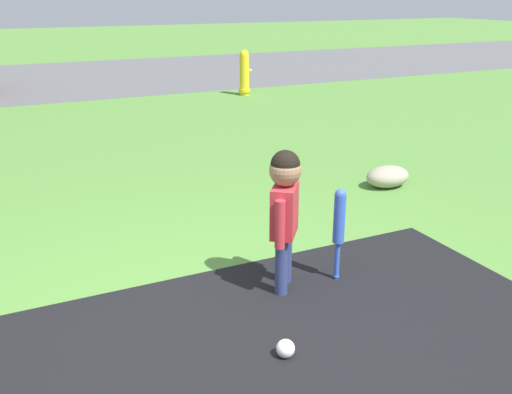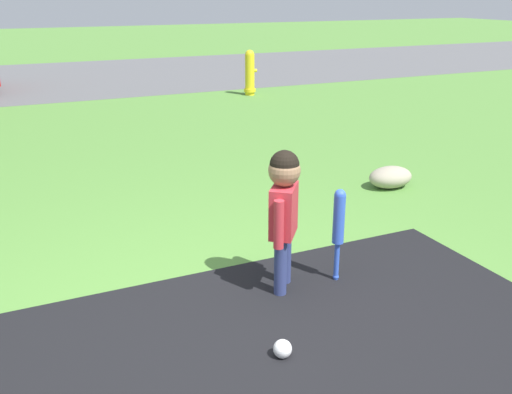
# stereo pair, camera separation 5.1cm
# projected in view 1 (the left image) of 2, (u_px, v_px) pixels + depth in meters

# --- Properties ---
(ground_plane) EXTENTS (60.00, 60.00, 0.00)m
(ground_plane) POSITION_uv_depth(u_px,v_px,m) (223.00, 367.00, 2.86)
(ground_plane) COLOR #518438
(street_strip) EXTENTS (40.00, 6.00, 0.01)m
(street_strip) POSITION_uv_depth(u_px,v_px,m) (27.00, 80.00, 12.05)
(street_strip) COLOR #59595B
(street_strip) RESTS_ON ground
(child) EXTENTS (0.26, 0.30, 0.90)m
(child) POSITION_uv_depth(u_px,v_px,m) (285.00, 201.00, 3.43)
(child) COLOR navy
(child) RESTS_ON ground
(baseball_bat) EXTENTS (0.07, 0.07, 0.62)m
(baseball_bat) POSITION_uv_depth(u_px,v_px,m) (339.00, 222.00, 3.59)
(baseball_bat) COLOR blue
(baseball_bat) RESTS_ON ground
(sports_ball) EXTENTS (0.10, 0.10, 0.10)m
(sports_ball) POSITION_uv_depth(u_px,v_px,m) (286.00, 349.00, 2.92)
(sports_ball) COLOR white
(sports_ball) RESTS_ON ground
(fire_hydrant) EXTENTS (0.24, 0.21, 0.80)m
(fire_hydrant) POSITION_uv_depth(u_px,v_px,m) (244.00, 73.00, 10.21)
(fire_hydrant) COLOR yellow
(fire_hydrant) RESTS_ON ground
(edging_rock) EXTENTS (0.44, 0.31, 0.20)m
(edging_rock) POSITION_uv_depth(u_px,v_px,m) (388.00, 177.00, 5.46)
(edging_rock) COLOR #9E937F
(edging_rock) RESTS_ON ground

